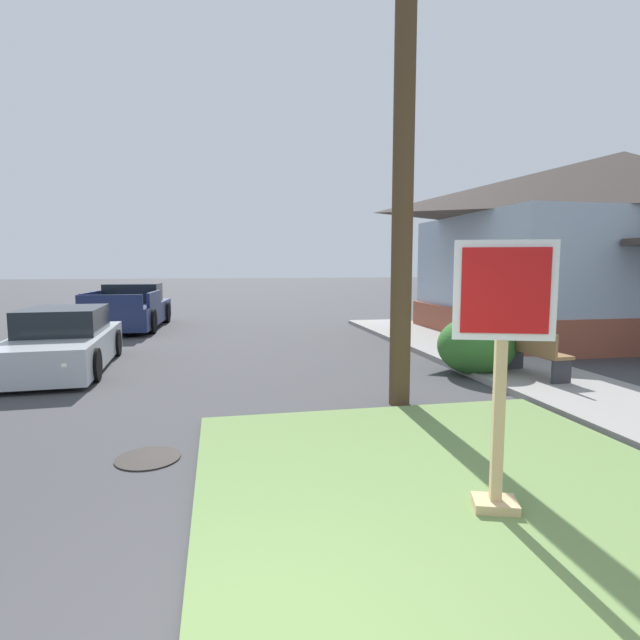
# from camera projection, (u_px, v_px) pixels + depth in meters

# --- Properties ---
(grass_corner_patch) EXTENTS (4.80, 5.78, 0.08)m
(grass_corner_patch) POSITION_uv_depth(u_px,v_px,m) (471.00, 503.00, 4.41)
(grass_corner_patch) COLOR #668447
(grass_corner_patch) RESTS_ON ground
(sidewalk_strip) EXTENTS (2.20, 18.34, 0.12)m
(sidewalk_strip) POSITION_uv_depth(u_px,v_px,m) (526.00, 373.00, 9.59)
(sidewalk_strip) COLOR gray
(sidewalk_strip) RESTS_ON ground
(stop_sign) EXTENTS (0.76, 0.38, 2.25)m
(stop_sign) POSITION_uv_depth(u_px,v_px,m) (500.00, 378.00, 4.09)
(stop_sign) COLOR tan
(stop_sign) RESTS_ON grass_corner_patch
(manhole_cover) EXTENTS (0.70, 0.70, 0.02)m
(manhole_cover) POSITION_uv_depth(u_px,v_px,m) (148.00, 458.00, 5.51)
(manhole_cover) COLOR black
(manhole_cover) RESTS_ON ground
(parked_sedan_silver) EXTENTS (1.98, 4.47, 1.25)m
(parked_sedan_silver) POSITION_uv_depth(u_px,v_px,m) (63.00, 343.00, 10.27)
(parked_sedan_silver) COLOR #ADB2B7
(parked_sedan_silver) RESTS_ON ground
(pickup_truck_navy) EXTENTS (2.34, 5.20, 1.48)m
(pickup_truck_navy) POSITION_uv_depth(u_px,v_px,m) (130.00, 310.00, 16.96)
(pickup_truck_navy) COLOR #19234C
(pickup_truck_navy) RESTS_ON ground
(street_bench) EXTENTS (0.48, 1.45, 0.85)m
(street_bench) POSITION_uv_depth(u_px,v_px,m) (534.00, 351.00, 9.07)
(street_bench) COLOR brown
(street_bench) RESTS_ON sidewalk_strip
(utility_pole) EXTENTS (1.44, 0.32, 9.00)m
(utility_pole) POSITION_uv_depth(u_px,v_px,m) (405.00, 89.00, 7.20)
(utility_pole) COLOR #4C3823
(utility_pole) RESTS_ON ground
(corner_house) EXTENTS (10.80, 7.95, 5.43)m
(corner_house) POSITION_uv_depth(u_px,v_px,m) (619.00, 243.00, 14.86)
(corner_house) COLOR brown
(corner_house) RESTS_ON ground
(shrub_by_curb) EXTENTS (1.48, 1.48, 1.13)m
(shrub_by_curb) POSITION_uv_depth(u_px,v_px,m) (476.00, 346.00, 9.72)
(shrub_by_curb) COLOR #306828
(shrub_by_curb) RESTS_ON ground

